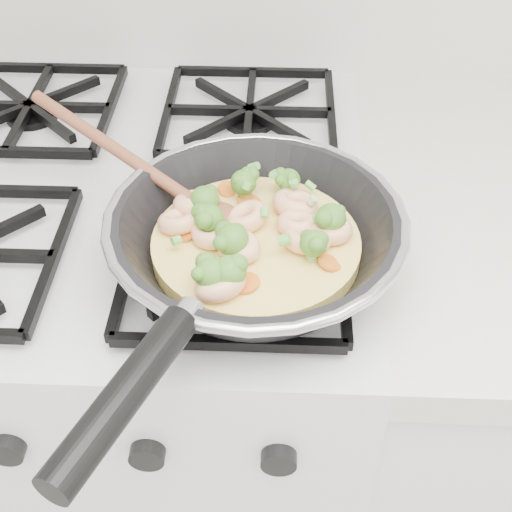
{
  "coord_description": "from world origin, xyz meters",
  "views": [
    {
      "loc": [
        0.19,
        1.02,
        1.41
      ],
      "look_at": [
        0.17,
        1.55,
        0.93
      ],
      "focal_mm": 49.42,
      "sensor_mm": 36.0,
      "label": 1
    }
  ],
  "objects": [
    {
      "name": "stove",
      "position": [
        0.0,
        1.7,
        0.46
      ],
      "size": [
        0.6,
        0.6,
        0.92
      ],
      "color": "silver",
      "rests_on": "ground"
    },
    {
      "name": "skillet",
      "position": [
        0.17,
        1.54,
        0.96
      ],
      "size": [
        0.41,
        0.47,
        0.1
      ],
      "rotation": [
        0.0,
        0.0,
        -0.41
      ],
      "color": "black",
      "rests_on": "stove"
    }
  ]
}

